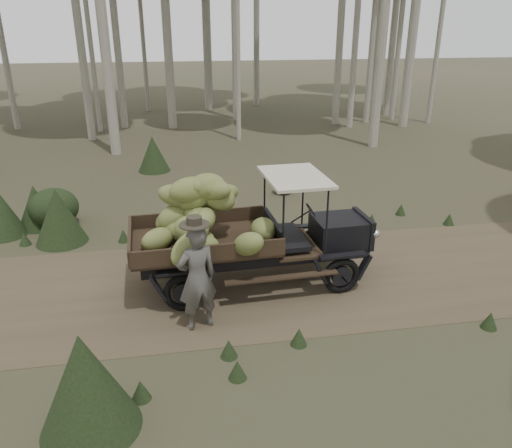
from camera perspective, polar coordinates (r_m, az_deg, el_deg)
The scene contains 5 objects.
ground at distance 10.04m, azimuth 6.23°, elevation -6.12°, with size 120.00×120.00×0.00m, color #473D2B.
dirt_track at distance 10.04m, azimuth 6.23°, elevation -6.10°, with size 70.00×4.00×0.01m, color brown.
banana_truck at distance 9.12m, azimuth -3.58°, elevation 0.48°, with size 4.71×2.28×2.29m.
farmer at distance 8.09m, azimuth -6.76°, elevation -6.03°, with size 0.77×0.62×1.97m.
undergrowth at distance 8.13m, azimuth 2.64°, elevation -9.00°, with size 24.41×21.29×1.38m.
Camera 1 is at (-2.58, -8.47, 4.72)m, focal length 35.00 mm.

